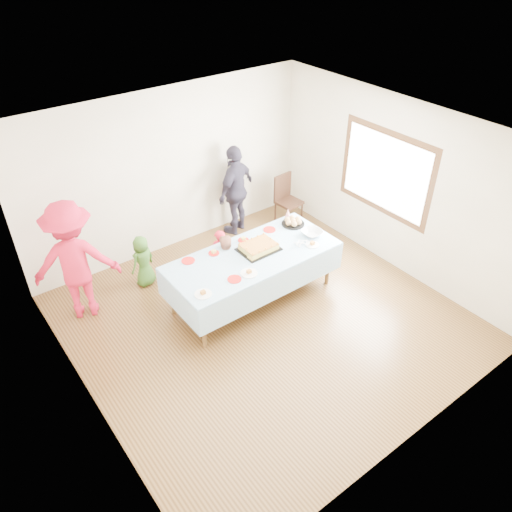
{
  "coord_description": "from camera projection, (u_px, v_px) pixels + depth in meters",
  "views": [
    {
      "loc": [
        -3.29,
        -4.16,
        4.84
      ],
      "look_at": [
        0.08,
        0.3,
        0.9
      ],
      "focal_mm": 35.0,
      "sensor_mm": 36.0,
      "label": 1
    }
  ],
  "objects": [
    {
      "name": "plate_red_far_d",
      "position": [
        269.0,
        230.0,
        7.61
      ],
      "size": [
        0.19,
        0.19,
        0.01
      ],
      "primitive_type": "cylinder",
      "color": "red",
      "rests_on": "party_table"
    },
    {
      "name": "room_walls",
      "position": [
        269.0,
        210.0,
        6.13
      ],
      "size": [
        5.04,
        5.04,
        2.72
      ],
      "color": "beige",
      "rests_on": "ground"
    },
    {
      "name": "toddler_mid",
      "position": [
        143.0,
        261.0,
        7.56
      ],
      "size": [
        0.47,
        0.38,
        0.84
      ],
      "primitive_type": "imported",
      "rotation": [
        0.0,
        0.0,
        3.44
      ],
      "color": "#376923",
      "rests_on": "ground"
    },
    {
      "name": "adult_left",
      "position": [
        75.0,
        261.0,
        6.76
      ],
      "size": [
        1.32,
        1.05,
        1.79
      ],
      "primitive_type": "imported",
      "rotation": [
        0.0,
        0.0,
        2.76
      ],
      "color": "red",
      "rests_on": "ground"
    },
    {
      "name": "dining_chair",
      "position": [
        286.0,
        197.0,
        9.04
      ],
      "size": [
        0.43,
        0.43,
        0.93
      ],
      "rotation": [
        0.0,
        0.0,
        0.09
      ],
      "color": "black",
      "rests_on": "ground"
    },
    {
      "name": "plate_red_far_b",
      "position": [
        214.0,
        253.0,
        7.1
      ],
      "size": [
        0.16,
        0.16,
        0.01
      ],
      "primitive_type": "cylinder",
      "color": "red",
      "rests_on": "party_table"
    },
    {
      "name": "ground",
      "position": [
        264.0,
        319.0,
        7.12
      ],
      "size": [
        5.0,
        5.0,
        0.0
      ],
      "primitive_type": "plane",
      "color": "#482E14",
      "rests_on": "ground"
    },
    {
      "name": "party_table",
      "position": [
        253.0,
        258.0,
        7.11
      ],
      "size": [
        2.5,
        1.1,
        0.78
      ],
      "color": "#54381D",
      "rests_on": "ground"
    },
    {
      "name": "plate_red_far_c",
      "position": [
        243.0,
        240.0,
        7.37
      ],
      "size": [
        0.16,
        0.16,
        0.01
      ],
      "primitive_type": "cylinder",
      "color": "red",
      "rests_on": "party_table"
    },
    {
      "name": "toddler_right",
      "position": [
        225.0,
        264.0,
        7.41
      ],
      "size": [
        0.49,
        0.4,
        0.95
      ],
      "primitive_type": "imported",
      "rotation": [
        0.0,
        0.0,
        3.05
      ],
      "color": "#B47054",
      "rests_on": "ground"
    },
    {
      "name": "fork_pile",
      "position": [
        301.0,
        243.0,
        7.26
      ],
      "size": [
        0.24,
        0.18,
        0.07
      ],
      "primitive_type": null,
      "color": "white",
      "rests_on": "party_table"
    },
    {
      "name": "plate_white_right",
      "position": [
        312.0,
        245.0,
        7.28
      ],
      "size": [
        0.2,
        0.2,
        0.01
      ],
      "primitive_type": "cylinder",
      "color": "white",
      "rests_on": "party_table"
    },
    {
      "name": "plate_red_near",
      "position": [
        234.0,
        279.0,
        6.61
      ],
      "size": [
        0.19,
        0.19,
        0.01
      ],
      "primitive_type": "cylinder",
      "color": "red",
      "rests_on": "party_table"
    },
    {
      "name": "plate_red_far_a",
      "position": [
        188.0,
        261.0,
        6.95
      ],
      "size": [
        0.19,
        0.19,
        0.01
      ],
      "primitive_type": "cylinder",
      "color": "red",
      "rests_on": "party_table"
    },
    {
      "name": "plate_white_mid",
      "position": [
        249.0,
        273.0,
        6.71
      ],
      "size": [
        0.23,
        0.23,
        0.01
      ],
      "primitive_type": "cylinder",
      "color": "white",
      "rests_on": "party_table"
    },
    {
      "name": "toddler_left",
      "position": [
        220.0,
        255.0,
        7.66
      ],
      "size": [
        0.36,
        0.28,
        0.88
      ],
      "primitive_type": "imported",
      "rotation": [
        0.0,
        0.0,
        2.93
      ],
      "color": "red",
      "rests_on": "ground"
    },
    {
      "name": "plate_white_left",
      "position": [
        203.0,
        294.0,
        6.35
      ],
      "size": [
        0.23,
        0.23,
        0.01
      ],
      "primitive_type": "cylinder",
      "color": "white",
      "rests_on": "party_table"
    },
    {
      "name": "adult_right",
      "position": [
        236.0,
        190.0,
        8.62
      ],
      "size": [
        1.03,
        0.73,
        1.62
      ],
      "primitive_type": "imported",
      "rotation": [
        0.0,
        0.0,
        3.54
      ],
      "color": "#312D3D",
      "rests_on": "ground"
    },
    {
      "name": "punch_bowl",
      "position": [
        312.0,
        233.0,
        7.48
      ],
      "size": [
        0.31,
        0.31,
        0.08
      ],
      "primitive_type": "imported",
      "color": "silver",
      "rests_on": "party_table"
    },
    {
      "name": "rolls_tray",
      "position": [
        293.0,
        222.0,
        7.73
      ],
      "size": [
        0.36,
        0.36,
        0.11
      ],
      "color": "black",
      "rests_on": "party_table"
    },
    {
      "name": "party_hat",
      "position": [
        288.0,
        214.0,
        7.83
      ],
      "size": [
        0.11,
        0.11,
        0.18
      ],
      "primitive_type": "cone",
      "color": "white",
      "rests_on": "party_table"
    },
    {
      "name": "birthday_cake",
      "position": [
        259.0,
        247.0,
        7.15
      ],
      "size": [
        0.56,
        0.43,
        0.1
      ],
      "color": "black",
      "rests_on": "party_table"
    }
  ]
}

